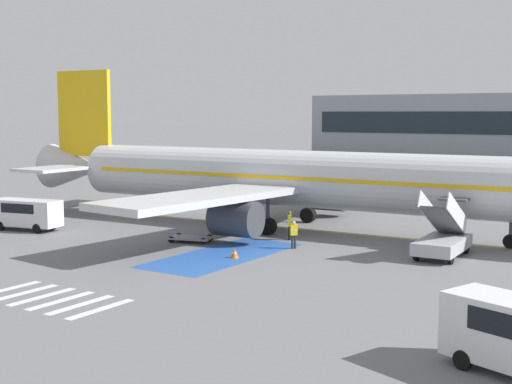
# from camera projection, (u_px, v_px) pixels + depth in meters

# --- Properties ---
(ground_plane) EXTENTS (600.00, 600.00, 0.00)m
(ground_plane) POSITION_uv_depth(u_px,v_px,m) (302.00, 227.00, 50.09)
(ground_plane) COLOR slate
(apron_leadline_yellow) EXTENTS (81.27, 4.89, 0.01)m
(apron_leadline_yellow) POSITION_uv_depth(u_px,v_px,m) (311.00, 230.00, 48.90)
(apron_leadline_yellow) COLOR gold
(apron_leadline_yellow) RESTS_ON ground_plane
(apron_stand_patch_blue) EXTENTS (4.35, 10.74, 0.01)m
(apron_stand_patch_blue) POSITION_uv_depth(u_px,v_px,m) (223.00, 255.00, 40.37)
(apron_stand_patch_blue) COLOR #2856A8
(apron_stand_patch_blue) RESTS_ON ground_plane
(apron_walkway_bar_0) EXTENTS (0.44, 3.60, 0.01)m
(apron_walkway_bar_0) POSITION_uv_depth(u_px,v_px,m) (7.00, 289.00, 32.52)
(apron_walkway_bar_0) COLOR silver
(apron_walkway_bar_0) RESTS_ON ground_plane
(apron_walkway_bar_1) EXTENTS (0.44, 3.60, 0.01)m
(apron_walkway_bar_1) POSITION_uv_depth(u_px,v_px,m) (24.00, 293.00, 31.86)
(apron_walkway_bar_1) COLOR silver
(apron_walkway_bar_1) RESTS_ON ground_plane
(apron_walkway_bar_2) EXTENTS (0.44, 3.60, 0.01)m
(apron_walkway_bar_2) POSITION_uv_depth(u_px,v_px,m) (42.00, 297.00, 31.21)
(apron_walkway_bar_2) COLOR silver
(apron_walkway_bar_2) RESTS_ON ground_plane
(apron_walkway_bar_3) EXTENTS (0.44, 3.60, 0.01)m
(apron_walkway_bar_3) POSITION_uv_depth(u_px,v_px,m) (61.00, 301.00, 30.55)
(apron_walkway_bar_3) COLOR silver
(apron_walkway_bar_3) RESTS_ON ground_plane
(apron_walkway_bar_4) EXTENTS (0.44, 3.60, 0.01)m
(apron_walkway_bar_4) POSITION_uv_depth(u_px,v_px,m) (80.00, 305.00, 29.89)
(apron_walkway_bar_4) COLOR silver
(apron_walkway_bar_4) RESTS_ON ground_plane
(apron_walkway_bar_5) EXTENTS (0.44, 3.60, 0.01)m
(apron_walkway_bar_5) POSITION_uv_depth(u_px,v_px,m) (101.00, 309.00, 29.23)
(apron_walkway_bar_5) COLOR silver
(apron_walkway_bar_5) RESTS_ON ground_plane
(airliner) EXTENTS (47.65, 31.96, 11.45)m
(airliner) POSITION_uv_depth(u_px,v_px,m) (303.00, 179.00, 48.83)
(airliner) COLOR silver
(airliner) RESTS_ON ground_plane
(boarding_stairs_forward) EXTENTS (2.47, 5.33, 3.91)m
(boarding_stairs_forward) POSITION_uv_depth(u_px,v_px,m) (443.00, 240.00, 39.79)
(boarding_stairs_forward) COLOR #ADB2BA
(boarding_stairs_forward) RESTS_ON ground_plane
(fuel_tanker) EXTENTS (9.18, 3.43, 3.31)m
(fuel_tanker) POSITION_uv_depth(u_px,v_px,m) (364.00, 177.00, 70.84)
(fuel_tanker) COLOR #38383D
(fuel_tanker) RESTS_ON ground_plane
(service_van_0) EXTENTS (5.21, 2.72, 2.10)m
(service_van_0) POSITION_uv_depth(u_px,v_px,m) (26.00, 212.00, 48.81)
(service_van_0) COLOR silver
(service_van_0) RESTS_ON ground_plane
(baggage_cart) EXTENTS (2.94, 2.23, 0.87)m
(baggage_cart) POSITION_uv_depth(u_px,v_px,m) (191.00, 238.00, 44.48)
(baggage_cart) COLOR gray
(baggage_cart) RESTS_ON ground_plane
(ground_crew_0) EXTENTS (0.46, 0.47, 1.66)m
(ground_crew_0) POSITION_uv_depth(u_px,v_px,m) (294.00, 233.00, 42.17)
(ground_crew_0) COLOR #2D2D33
(ground_crew_0) RESTS_ON ground_plane
(ground_crew_1) EXTENTS (0.41, 0.49, 1.86)m
(ground_crew_1) POSITION_uv_depth(u_px,v_px,m) (290.00, 223.00, 45.02)
(ground_crew_1) COLOR black
(ground_crew_1) RESTS_ON ground_plane
(traffic_cone_0) EXTENTS (0.47, 0.47, 0.53)m
(traffic_cone_0) POSITION_uv_depth(u_px,v_px,m) (234.00, 253.00, 39.53)
(traffic_cone_0) COLOR orange
(traffic_cone_0) RESTS_ON ground_plane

